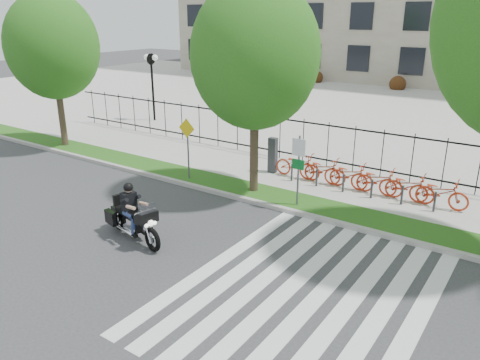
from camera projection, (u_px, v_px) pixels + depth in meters
The scene contains 14 objects.
ground at pixel (162, 241), 14.20m from camera, with size 120.00×120.00×0.00m, color #343436.
curb at pixel (239, 198), 17.36m from camera, with size 60.00×0.20×0.15m, color #A19E98.
grass_verge at pixel (251, 191), 18.02m from camera, with size 60.00×1.50×0.15m, color #235916.
sidewalk at pixel (283, 174), 19.96m from camera, with size 60.00×3.50×0.15m, color #ADABA1.
plaza at pixel (404, 109), 33.58m from camera, with size 80.00×34.00×0.10m, color #ADABA1.
crosswalk_stripes at pixel (304, 292), 11.63m from camera, with size 5.70×8.00×0.01m, color silver, non-canonical shape.
iron_fence at pixel (303, 141), 20.96m from camera, with size 30.00×0.06×2.00m, color black, non-canonical shape.
lamp_post_left at pixel (152, 71), 28.84m from camera, with size 1.06×0.70×4.25m.
street_tree_0 at pixel (53, 46), 22.47m from camera, with size 4.42×4.42×7.45m.
street_tree_1 at pixel (255, 55), 16.25m from camera, with size 4.57×4.57×7.65m.
bike_share_station at pixel (361, 177), 17.69m from camera, with size 7.88×0.89×1.50m.
sign_pole_regulatory at pixel (298, 162), 16.01m from camera, with size 0.50×0.09×2.50m.
sign_pole_warning at pixel (187, 140), 18.68m from camera, with size 0.78×0.09×2.49m.
motorcycle_rider at pixel (133, 217), 14.12m from camera, with size 2.75×1.17×2.16m.
Camera 1 is at (9.19, -9.16, 6.53)m, focal length 35.00 mm.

